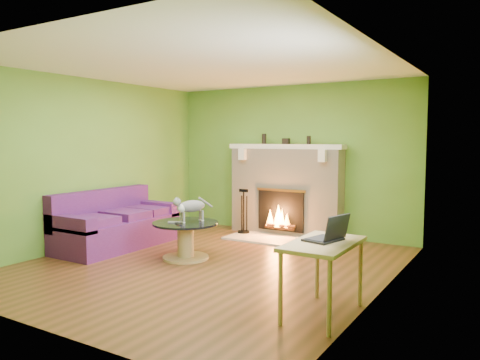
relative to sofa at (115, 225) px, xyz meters
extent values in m
plane|color=#503117|center=(1.86, -0.12, -0.34)|extent=(5.00, 5.00, 0.00)
plane|color=white|center=(1.86, -0.12, 2.26)|extent=(5.00, 5.00, 0.00)
plane|color=#57862C|center=(1.86, 2.38, 0.96)|extent=(5.00, 0.00, 5.00)
plane|color=#57862C|center=(1.86, -2.62, 0.96)|extent=(5.00, 0.00, 5.00)
plane|color=#57862C|center=(-0.39, -0.12, 0.96)|extent=(0.00, 5.00, 5.00)
plane|color=#57862C|center=(4.11, -0.12, 0.96)|extent=(0.00, 5.00, 5.00)
plane|color=silver|center=(4.10, -1.02, 1.21)|extent=(0.00, 1.20, 1.20)
plane|color=white|center=(4.09, -1.02, 1.21)|extent=(0.00, 1.06, 1.06)
cube|color=beige|center=(1.86, 2.21, 0.41)|extent=(2.00, 0.35, 1.50)
cube|color=black|center=(1.86, 2.02, 0.10)|extent=(0.85, 0.03, 0.68)
cube|color=gold|center=(1.86, 2.01, 0.46)|extent=(0.91, 0.02, 0.04)
cylinder|color=black|center=(1.86, 1.98, -0.18)|extent=(0.55, 0.07, 0.07)
cube|color=white|center=(1.86, 2.18, 1.20)|extent=(2.10, 0.28, 0.08)
cube|color=white|center=(1.11, 1.99, 1.06)|extent=(0.12, 0.10, 0.20)
cube|color=white|center=(2.61, 1.99, 1.06)|extent=(0.12, 0.10, 0.20)
cube|color=beige|center=(1.86, 1.68, -0.32)|extent=(1.50, 0.75, 0.03)
cube|color=white|center=(1.86, 2.18, 1.20)|extent=(2.10, 0.28, 0.08)
cube|color=#4D195F|center=(0.06, -0.01, -0.12)|extent=(0.88, 1.95, 0.44)
cube|color=#4D195F|center=(-0.29, -0.01, 0.26)|extent=(0.20, 1.95, 0.55)
cube|color=#4D195F|center=(0.06, -0.88, 0.16)|extent=(0.88, 0.20, 0.22)
cube|color=#4D195F|center=(0.06, 0.87, 0.16)|extent=(0.88, 0.20, 0.22)
cube|color=#4D195F|center=(0.11, -0.56, 0.16)|extent=(0.70, 0.52, 0.12)
cube|color=#4D195F|center=(0.11, 0.09, 0.16)|extent=(0.70, 0.52, 0.12)
cube|color=#4D195F|center=(0.11, 0.64, 0.16)|extent=(0.70, 0.52, 0.12)
cylinder|color=tan|center=(1.40, -0.03, -0.32)|extent=(0.64, 0.64, 0.03)
cylinder|color=tan|center=(1.40, -0.03, -0.08)|extent=(0.23, 0.23, 0.45)
cylinder|color=black|center=(1.40, -0.03, 0.16)|extent=(0.91, 0.91, 0.03)
cube|color=tan|center=(3.81, -1.01, 0.35)|extent=(0.55, 0.95, 0.04)
cylinder|color=tan|center=(3.58, -1.44, 0.00)|extent=(0.04, 0.04, 0.67)
cylinder|color=tan|center=(4.04, -1.44, 0.00)|extent=(0.04, 0.04, 0.67)
cylinder|color=tan|center=(3.58, -0.58, 0.00)|extent=(0.04, 0.04, 0.67)
cylinder|color=tan|center=(4.04, -0.58, 0.00)|extent=(0.04, 0.04, 0.67)
cube|color=gray|center=(1.30, -0.15, 0.19)|extent=(0.17, 0.11, 0.02)
cube|color=black|center=(1.42, -0.21, 0.19)|extent=(0.16, 0.12, 0.02)
cylinder|color=black|center=(1.42, 2.21, 1.33)|extent=(0.08, 0.08, 0.18)
cylinder|color=black|center=(2.28, 2.21, 1.31)|extent=(0.07, 0.07, 0.14)
cube|color=black|center=(1.86, 2.21, 1.29)|extent=(0.12, 0.08, 0.10)
camera|label=1|loc=(5.39, -5.10, 1.33)|focal=35.00mm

